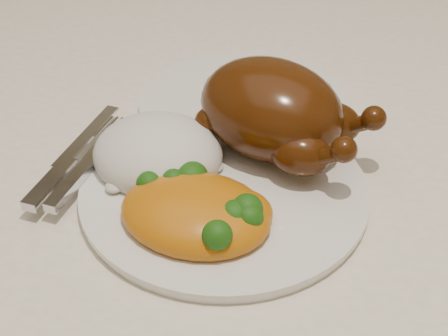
% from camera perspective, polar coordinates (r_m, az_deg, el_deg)
% --- Properties ---
extents(dining_table, '(1.60, 0.90, 0.76)m').
position_cam_1_polar(dining_table, '(0.72, -8.88, -3.83)').
color(dining_table, brown).
rests_on(dining_table, floor).
extents(tablecloth, '(1.73, 1.03, 0.18)m').
position_cam_1_polar(tablecloth, '(0.67, -9.48, 0.86)').
color(tablecloth, white).
rests_on(tablecloth, dining_table).
extents(dinner_plate, '(0.33, 0.33, 0.01)m').
position_cam_1_polar(dinner_plate, '(0.57, 0.00, -2.04)').
color(dinner_plate, white).
rests_on(dinner_plate, tablecloth).
extents(side_plate, '(0.23, 0.23, 0.01)m').
position_cam_1_polar(side_plate, '(0.69, 1.87, 5.85)').
color(side_plate, white).
rests_on(side_plate, tablecloth).
extents(roast_chicken, '(0.19, 0.15, 0.09)m').
position_cam_1_polar(roast_chicken, '(0.58, 4.65, 5.22)').
color(roast_chicken, '#492007').
rests_on(roast_chicken, dinner_plate).
extents(rice_mound, '(0.13, 0.11, 0.06)m').
position_cam_1_polar(rice_mound, '(0.58, -6.06, 1.28)').
color(rice_mound, white).
rests_on(rice_mound, dinner_plate).
extents(mac_and_cheese, '(0.14, 0.11, 0.05)m').
position_cam_1_polar(mac_and_cheese, '(0.52, -1.94, -4.02)').
color(mac_and_cheese, orange).
rests_on(mac_and_cheese, dinner_plate).
extents(cutlery, '(0.04, 0.17, 0.01)m').
position_cam_1_polar(cutlery, '(0.59, -13.71, 0.05)').
color(cutlery, silver).
rests_on(cutlery, dinner_plate).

